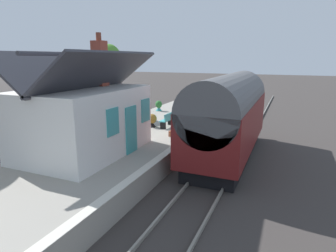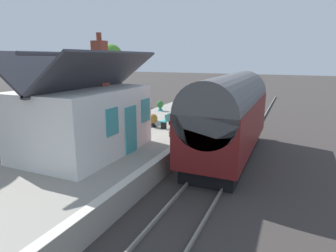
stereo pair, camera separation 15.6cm
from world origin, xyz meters
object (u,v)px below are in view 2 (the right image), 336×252
planter_by_door (175,130)px  planter_edge_near (189,111)px  bench_near_building (169,119)px  planter_corner_building (196,105)px  planter_bench_left (153,120)px  bench_mid_platform (193,107)px  planter_bench_right (160,106)px  train (229,116)px  station_building (84,118)px  tree_mid_background (102,77)px  tree_far_left (112,62)px  planter_under_sign (192,122)px

planter_by_door → planter_edge_near: bearing=11.0°
bench_near_building → planter_corner_building: bearing=4.7°
planter_bench_left → planter_corner_building: planter_bench_left is taller
bench_mid_platform → planter_bench_right: bearing=93.1°
train → planter_edge_near: bearing=38.0°
planter_edge_near → planter_by_door: planter_edge_near is taller
bench_mid_platform → planter_bench_right: (-0.15, 2.76, -0.09)m
station_building → bench_near_building: station_building is taller
bench_mid_platform → tree_mid_background: (-3.51, 5.79, 2.34)m
tree_far_left → planter_under_sign: bearing=-128.4°
planter_edge_near → tree_far_left: size_ratio=0.12×
planter_by_door → tree_far_left: 17.64m
planter_edge_near → tree_mid_background: tree_mid_background is taller
station_building → tree_mid_background: bearing=30.8°
planter_edge_near → planter_by_door: size_ratio=0.86×
planter_edge_near → planter_bench_right: planter_bench_right is taller
planter_bench_left → planter_by_door: (-1.24, -1.97, -0.16)m
station_building → bench_near_building: (5.89, -1.50, -1.10)m
planter_corner_building → tree_mid_background: size_ratio=0.14×
train → planter_edge_near: (4.99, 3.90, -0.89)m
planter_corner_building → bench_near_building: bearing=-175.3°
planter_edge_near → tree_far_left: 13.65m
planter_by_door → tree_mid_background: size_ratio=0.16×
planter_under_sign → tree_mid_background: size_ratio=0.11×
bench_near_building → planter_bench_right: size_ratio=1.72×
train → planter_corner_building: train is taller
planter_by_door → planter_bench_right: 7.53m
planter_under_sign → tree_far_left: size_ratio=0.10×
planter_by_door → planter_corner_building: 8.75m
bench_mid_platform → planter_under_sign: size_ratio=2.25×
planter_corner_building → train: bearing=-151.4°
planter_edge_near → planter_corner_building: (3.33, 0.64, -0.08)m
planter_by_door → planter_under_sign: 2.14m
planter_bench_left → tree_mid_background: bearing=70.1°
station_building → planter_under_sign: (6.39, -2.89, -1.25)m
station_building → bench_mid_platform: 10.99m
planter_bench_left → tree_mid_background: size_ratio=0.15×
bench_near_building → planter_under_sign: (0.50, -1.38, -0.15)m
planter_bench_left → tree_far_left: tree_far_left is taller
tree_far_left → tree_mid_background: (-9.06, -5.38, -0.92)m
station_building → planter_under_sign: size_ratio=9.69×
bench_mid_platform → tree_mid_background: bearing=121.3°
train → planter_bench_right: bearing=47.9°
station_building → tree_mid_background: size_ratio=1.11×
train → tree_mid_background: 10.34m
planter_bench_left → planter_bench_right: planter_bench_left is taller
planter_under_sign → planter_by_door: bearing=172.1°
bench_near_building → train: bearing=-108.7°
planter_edge_near → planter_corner_building: bearing=10.8°
planter_corner_building → tree_mid_background: tree_mid_background is taller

